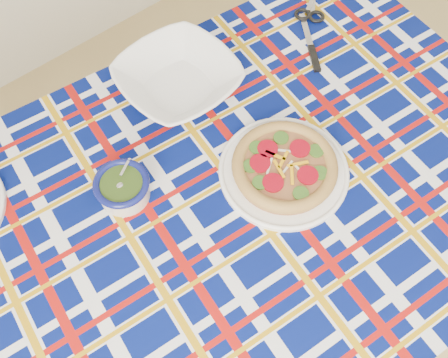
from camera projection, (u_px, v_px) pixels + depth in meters
floor at (391, 344)px, 1.82m from camera, size 4.00×4.00×0.00m
dining_table at (216, 221)px, 1.27m from camera, size 1.80×1.24×0.80m
tablecloth at (216, 216)px, 1.25m from camera, size 1.84×1.27×0.11m
main_focaccia_plate at (285, 166)px, 1.22m from camera, size 0.35×0.35×0.06m
pesto_bowl at (122, 187)px, 1.18m from camera, size 0.14×0.14×0.08m
serving_bowl at (178, 79)px, 1.34m from camera, size 0.32×0.32×0.08m
table_knife at (307, 31)px, 1.48m from camera, size 0.15×0.22×0.01m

